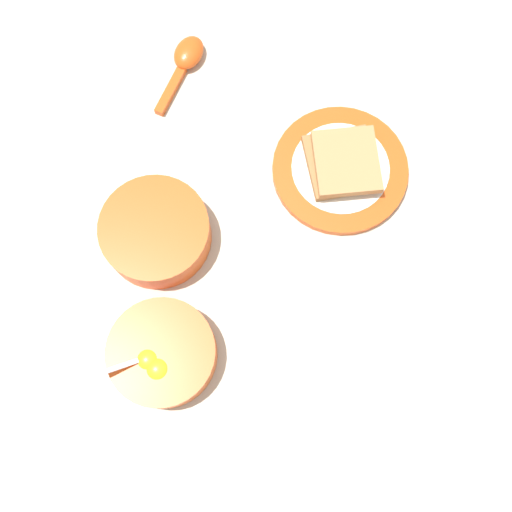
{
  "coord_description": "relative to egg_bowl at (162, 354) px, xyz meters",
  "views": [
    {
      "loc": [
        0.34,
        -0.22,
        0.88
      ],
      "look_at": [
        0.2,
        -0.04,
        0.02
      ],
      "focal_mm": 42.0,
      "sensor_mm": 36.0,
      "label": 1
    }
  ],
  "objects": [
    {
      "name": "soup_spoon",
      "position": [
        -0.27,
        0.4,
        -0.01
      ],
      "size": [
        0.06,
        0.15,
        0.03
      ],
      "color": "#DB5119",
      "rests_on": "ground_plane"
    },
    {
      "name": "ground_plane",
      "position": [
        -0.18,
        0.23,
        -0.03
      ],
      "size": [
        3.0,
        3.0,
        0.0
      ],
      "primitive_type": "plane",
      "color": "beige"
    },
    {
      "name": "congee_bowl",
      "position": [
        -0.12,
        0.14,
        0.0
      ],
      "size": [
        0.16,
        0.16,
        0.06
      ],
      "color": "#DB5119",
      "rests_on": "ground_plane"
    },
    {
      "name": "toast_plate",
      "position": [
        0.04,
        0.39,
        -0.02
      ],
      "size": [
        0.21,
        0.21,
        0.02
      ],
      "color": "#DB5119",
      "rests_on": "ground_plane"
    },
    {
      "name": "toast_sandwich",
      "position": [
        0.04,
        0.4,
        0.0
      ],
      "size": [
        0.15,
        0.15,
        0.03
      ],
      "color": "#9E7042",
      "rests_on": "toast_plate"
    },
    {
      "name": "egg_bowl",
      "position": [
        0.0,
        0.0,
        0.0
      ],
      "size": [
        0.15,
        0.15,
        0.08
      ],
      "color": "#DB5119",
      "rests_on": "ground_plane"
    }
  ]
}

